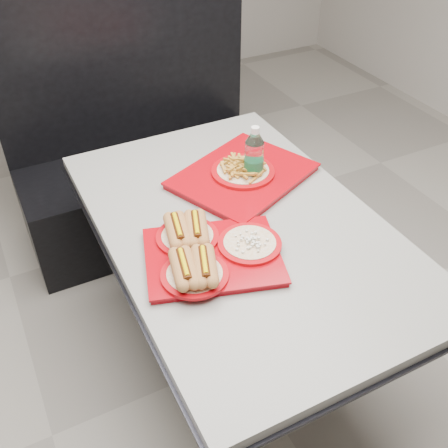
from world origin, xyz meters
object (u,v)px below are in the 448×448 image
tray_near (207,252)px  water_bottle (254,159)px  booth_bench (142,159)px  tray_far (243,173)px  diner_table (240,258)px

tray_near → water_bottle: 0.47m
booth_bench → tray_near: size_ratio=2.71×
tray_far → water_bottle: bearing=-50.8°
tray_far → diner_table: bearing=-119.7°
water_bottle → tray_near: bearing=-137.5°
diner_table → booth_bench: bearing=90.0°
tray_near → diner_table: bearing=32.5°
tray_near → booth_bench: bearing=81.3°
diner_table → booth_bench: (0.00, 1.09, -0.18)m
water_bottle → booth_bench: bearing=100.1°
booth_bench → tray_far: booth_bench is taller
diner_table → water_bottle: size_ratio=6.11×
booth_bench → tray_far: bearing=-81.3°
tray_far → booth_bench: bearing=98.7°
booth_bench → tray_near: booth_bench is taller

